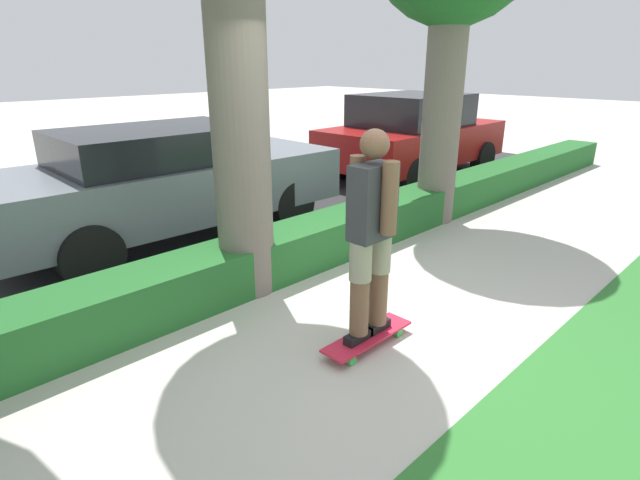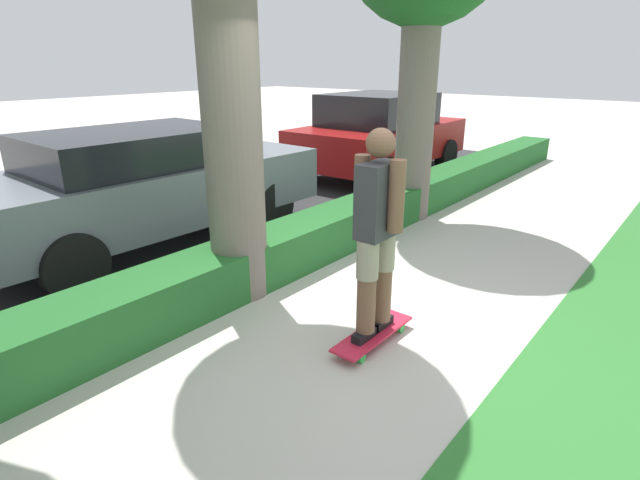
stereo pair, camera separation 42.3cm
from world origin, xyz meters
The scene contains 7 objects.
ground_plane centered at (0.00, 0.00, 0.00)m, with size 60.00×60.00×0.00m, color #BCB7AD.
street_asphalt centered at (0.00, 4.20, 0.00)m, with size 18.47×5.00×0.01m.
hedge_row centered at (0.00, 1.60, 0.24)m, with size 18.47×0.60×0.48m.
skateboard centered at (-0.09, 0.00, 0.08)m, with size 0.87×0.24×0.10m.
skater_person centered at (-0.09, 0.00, 0.97)m, with size 0.49×0.42×1.64m.
parked_car_middle centered at (0.13, 3.49, 0.76)m, with size 4.41×1.84×1.42m.
parked_car_rear centered at (5.40, 3.50, 0.81)m, with size 4.00×1.97×1.58m.
Camera 1 is at (-2.84, -2.23, 2.19)m, focal length 28.00 mm.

